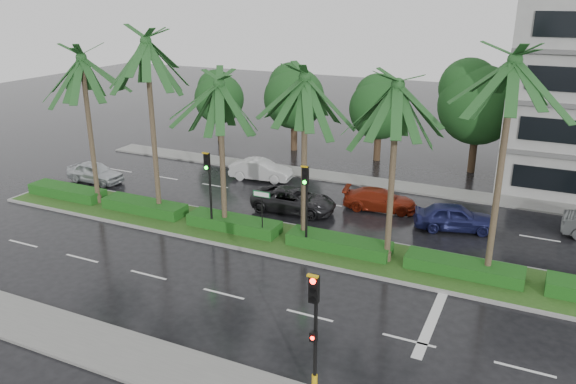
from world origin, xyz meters
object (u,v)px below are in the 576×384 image
at_px(car_white, 261,170).
at_px(car_red, 380,200).
at_px(car_silver, 95,172).
at_px(street_sign, 262,203).
at_px(car_blue, 455,217).
at_px(car_darkgrey, 294,200).
at_px(signal_near, 314,330).
at_px(signal_median_left, 209,180).

relative_size(car_white, car_red, 0.99).
distance_m(car_silver, car_red, 19.20).
xyz_separation_m(street_sign, car_blue, (8.69, 5.81, -1.39)).
distance_m(street_sign, car_darkgrey, 4.82).
relative_size(street_sign, car_white, 0.61).
bearing_deg(car_darkgrey, signal_near, -156.19).
bearing_deg(signal_near, car_darkgrey, 116.82).
bearing_deg(signal_median_left, car_darkgrey, 60.64).
bearing_deg(car_red, car_darkgrey, 109.62).
xyz_separation_m(street_sign, car_silver, (-14.74, 3.76, -1.43)).
distance_m(signal_near, car_red, 17.18).
bearing_deg(car_silver, street_sign, -103.21).
relative_size(street_sign, car_red, 0.60).
distance_m(car_silver, car_white, 11.21).
bearing_deg(car_silver, signal_near, -120.99).
relative_size(car_silver, car_red, 0.94).
bearing_deg(car_white, street_sign, -158.55).
distance_m(signal_median_left, car_darkgrey, 5.95).
distance_m(signal_median_left, car_red, 10.42).
relative_size(car_white, car_darkgrey, 0.86).
bearing_deg(car_silver, car_blue, -83.90).
bearing_deg(car_silver, car_red, -79.25).
bearing_deg(car_blue, street_sign, 108.28).
height_order(car_white, car_red, car_white).
bearing_deg(signal_near, car_blue, 83.86).
bearing_deg(car_darkgrey, car_silver, 90.32).
height_order(street_sign, car_silver, street_sign).
relative_size(signal_near, car_silver, 1.07).
height_order(car_darkgrey, car_red, car_darkgrey).
bearing_deg(signal_near, car_silver, 147.92).
bearing_deg(car_darkgrey, street_sign, -179.11).
distance_m(signal_median_left, car_silver, 12.59).
height_order(signal_median_left, car_darkgrey, signal_median_left).
distance_m(street_sign, car_blue, 10.54).
height_order(car_darkgrey, car_blue, car_blue).
relative_size(signal_near, signal_median_left, 1.00).
height_order(car_silver, car_white, car_white).
relative_size(signal_near, car_red, 1.01).
relative_size(street_sign, car_darkgrey, 0.52).
distance_m(signal_near, car_white, 22.31).
height_order(signal_near, street_sign, signal_near).
bearing_deg(car_white, signal_median_left, -175.56).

